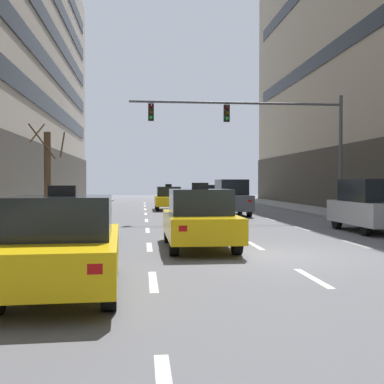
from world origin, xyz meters
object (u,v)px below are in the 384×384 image
(taxi_driving_1, at_px, (63,245))
(street_tree_0, at_px, (47,175))
(car_driving_3, at_px, (214,197))
(car_driving_4, at_px, (231,198))
(taxi_driving_2, at_px, (168,198))
(taxi_driving_0, at_px, (199,219))
(car_parked_2, at_px, (369,206))
(traffic_signal_0, at_px, (266,128))

(taxi_driving_1, relative_size, street_tree_0, 1.02)
(car_driving_3, xyz_separation_m, car_driving_4, (0.02, -6.44, 0.18))
(taxi_driving_2, xyz_separation_m, car_driving_4, (3.32, -5.67, 0.23))
(taxi_driving_1, distance_m, taxi_driving_2, 24.83)
(taxi_driving_0, bearing_deg, car_driving_4, 75.79)
(taxi_driving_0, xyz_separation_m, street_tree_0, (-5.82, 8.15, 1.39))
(taxi_driving_2, distance_m, street_tree_0, 12.72)
(car_parked_2, xyz_separation_m, street_tree_0, (-12.84, 4.27, 1.23))
(taxi_driving_1, height_order, car_parked_2, car_parked_2)
(traffic_signal_0, bearing_deg, street_tree_0, -169.51)
(taxi_driving_1, height_order, street_tree_0, street_tree_0)
(car_parked_2, bearing_deg, taxi_driving_0, -151.04)
(taxi_driving_1, height_order, traffic_signal_0, traffic_signal_0)
(taxi_driving_0, distance_m, taxi_driving_1, 6.12)
(car_driving_3, xyz_separation_m, car_parked_2, (3.59, -16.20, 0.16))
(taxi_driving_1, height_order, car_driving_4, car_driving_4)
(car_parked_2, bearing_deg, car_driving_3, 102.49)
(taxi_driving_0, relative_size, street_tree_0, 1.03)
(taxi_driving_2, relative_size, car_driving_3, 0.92)
(car_driving_3, distance_m, car_parked_2, 16.59)
(car_driving_4, distance_m, car_parked_2, 10.38)
(car_driving_4, bearing_deg, car_parked_2, -69.90)
(car_driving_4, bearing_deg, car_driving_3, 90.17)
(taxi_driving_0, height_order, car_driving_3, taxi_driving_0)
(car_parked_2, relative_size, traffic_signal_0, 0.39)
(street_tree_0, bearing_deg, car_driving_4, 30.60)
(car_driving_3, relative_size, car_driving_4, 1.09)
(taxi_driving_2, bearing_deg, taxi_driving_1, -97.25)
(taxi_driving_0, bearing_deg, car_parked_2, 28.96)
(car_driving_4, xyz_separation_m, car_parked_2, (3.57, -9.75, -0.02))
(car_parked_2, height_order, street_tree_0, street_tree_0)
(taxi_driving_0, bearing_deg, street_tree_0, 125.53)
(car_driving_4, height_order, car_parked_2, car_driving_4)
(taxi_driving_2, height_order, car_driving_4, car_driving_4)
(traffic_signal_0, bearing_deg, car_driving_4, 107.42)
(car_driving_3, height_order, street_tree_0, street_tree_0)
(taxi_driving_1, bearing_deg, car_parked_2, 42.60)
(taxi_driving_0, relative_size, traffic_signal_0, 0.42)
(taxi_driving_2, distance_m, car_driving_4, 6.57)
(taxi_driving_0, distance_m, car_driving_3, 20.37)
(taxi_driving_1, xyz_separation_m, taxi_driving_2, (3.14, 24.63, -0.03))
(taxi_driving_2, bearing_deg, street_tree_0, -118.10)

